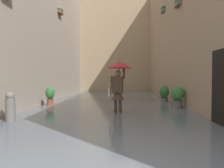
{
  "coord_description": "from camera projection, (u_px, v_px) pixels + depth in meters",
  "views": [
    {
      "loc": [
        -0.47,
        2.92,
        1.44
      ],
      "look_at": [
        -0.16,
        -5.93,
        1.14
      ],
      "focal_mm": 35.69,
      "sensor_mm": 36.0,
      "label": 1
    }
  ],
  "objects": [
    {
      "name": "flood_water",
      "position": [
        111.0,
        102.0,
        12.19
      ],
      "size": [
        7.42,
        24.45,
        0.08
      ],
      "primitive_type": "cube",
      "color": "slate",
      "rests_on": "ground_plane"
    },
    {
      "name": "person_wading",
      "position": [
        119.0,
        76.0,
        8.38
      ],
      "size": [
        1.02,
        1.02,
        2.04
      ],
      "color": "#4C4233",
      "rests_on": "ground_plane"
    },
    {
      "name": "potted_plant_near_right",
      "position": [
        50.0,
        96.0,
        10.39
      ],
      "size": [
        0.41,
        0.41,
        0.95
      ],
      "color": "brown",
      "rests_on": "ground_plane"
    },
    {
      "name": "mooring_bollard",
      "position": [
        10.0,
        108.0,
        6.69
      ],
      "size": [
        0.29,
        0.29,
        0.99
      ],
      "color": "slate",
      "rests_on": "ground_plane"
    },
    {
      "name": "potted_plant_far_left",
      "position": [
        178.0,
        96.0,
        9.69
      ],
      "size": [
        0.55,
        0.55,
        1.01
      ],
      "color": "#66605B",
      "rests_on": "ground_plane"
    },
    {
      "name": "building_facade_far",
      "position": [
        115.0,
        24.0,
        22.08
      ],
      "size": [
        10.22,
        1.8,
        13.2
      ],
      "primitive_type": "cube",
      "color": "tan",
      "rests_on": "ground_plane"
    },
    {
      "name": "building_facade_left",
      "position": [
        190.0,
        19.0,
        11.88
      ],
      "size": [
        2.04,
        22.45,
        9.07
      ],
      "color": "gray",
      "rests_on": "ground_plane"
    },
    {
      "name": "potted_plant_near_left",
      "position": [
        164.0,
        94.0,
        12.01
      ],
      "size": [
        0.52,
        0.52,
        0.95
      ],
      "color": "#66605B",
      "rests_on": "ground_plane"
    },
    {
      "name": "ground_plane",
      "position": [
        111.0,
        103.0,
        12.19
      ],
      "size": [
        60.0,
        60.0,
        0.0
      ],
      "primitive_type": "plane",
      "color": "slate"
    }
  ]
}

